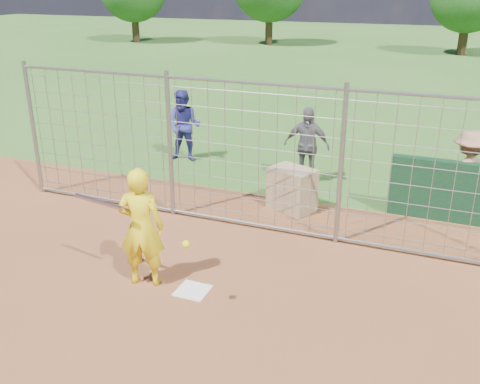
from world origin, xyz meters
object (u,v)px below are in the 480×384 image
at_px(bystander_a, 184,126).
at_px(bystander_b, 306,146).
at_px(bystander_c, 466,175).
at_px(equipment_bin, 292,189).
at_px(batter, 141,228).

xyz_separation_m(bystander_a, bystander_b, (3.03, -0.38, -0.03)).
bearing_deg(bystander_b, bystander_c, -14.94).
xyz_separation_m(bystander_a, equipment_bin, (3.18, -1.85, -0.44)).
relative_size(batter, bystander_c, 1.07).
bearing_deg(bystander_b, batter, -104.82).
distance_m(batter, bystander_c, 5.78).
distance_m(batter, bystander_a, 5.52).
relative_size(batter, bystander_a, 1.03).
bearing_deg(bystander_c, bystander_a, -44.72).
height_order(bystander_b, equipment_bin, bystander_b).
xyz_separation_m(bystander_a, bystander_c, (6.11, -1.05, -0.03)).
relative_size(bystander_a, bystander_b, 1.03).
bearing_deg(bystander_a, equipment_bin, -40.59).
relative_size(bystander_a, bystander_c, 1.04).
bearing_deg(bystander_c, batter, 9.97).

